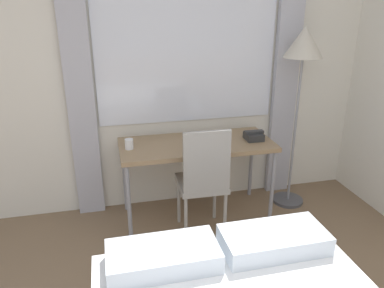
# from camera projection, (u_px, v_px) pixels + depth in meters

# --- Properties ---
(wall_back_with_window) EXTENTS (5.10, 0.13, 2.70)m
(wall_back_with_window) POSITION_uv_depth(u_px,v_px,m) (159.00, 69.00, 3.42)
(wall_back_with_window) COLOR silver
(wall_back_with_window) RESTS_ON ground_plane
(desk) EXTENTS (1.37, 0.60, 0.75)m
(desk) POSITION_uv_depth(u_px,v_px,m) (197.00, 149.00, 3.37)
(desk) COLOR #937551
(desk) RESTS_ON ground_plane
(desk_chair) EXTENTS (0.41, 0.41, 1.01)m
(desk_chair) POSITION_uv_depth(u_px,v_px,m) (203.00, 177.00, 3.11)
(desk_chair) COLOR gray
(desk_chair) RESTS_ON ground_plane
(standing_lamp) EXTENTS (0.35, 0.35, 1.74)m
(standing_lamp) POSITION_uv_depth(u_px,v_px,m) (303.00, 58.00, 3.33)
(standing_lamp) COLOR #4C4C51
(standing_lamp) RESTS_ON ground_plane
(telephone) EXTENTS (0.18, 0.16, 0.09)m
(telephone) POSITION_uv_depth(u_px,v_px,m) (254.00, 136.00, 3.41)
(telephone) COLOR #2D2D2D
(telephone) RESTS_ON desk
(book) EXTENTS (0.25, 0.16, 0.02)m
(book) POSITION_uv_depth(u_px,v_px,m) (200.00, 140.00, 3.37)
(book) COLOR navy
(book) RESTS_ON desk
(mug) EXTENTS (0.07, 0.07, 0.09)m
(mug) POSITION_uv_depth(u_px,v_px,m) (129.00, 144.00, 3.20)
(mug) COLOR white
(mug) RESTS_ON desk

